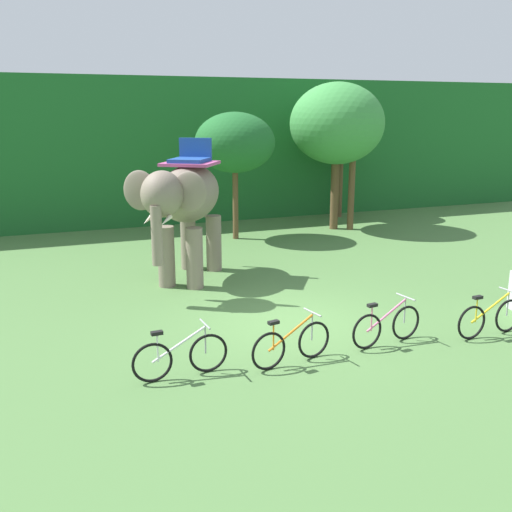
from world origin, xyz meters
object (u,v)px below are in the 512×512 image
object	(u,v)px
tree_far_right	(235,143)
tree_center	(337,124)
bike_pink	(387,326)
tree_center_left	(354,126)
bike_white	(181,356)
bike_orange	(292,344)
tree_right	(341,133)
elephant	(186,201)
bike_yellow	(490,318)

from	to	relation	value
tree_far_right	tree_center	world-z (taller)	tree_center
bike_pink	tree_center_left	bearing A→B (deg)	63.66
bike_white	bike_orange	distance (m)	2.02
tree_far_right	tree_right	size ratio (longest dim) A/B	0.93
tree_center	elephant	size ratio (longest dim) A/B	1.38
bike_pink	bike_yellow	bearing A→B (deg)	-9.50
tree_far_right	tree_center	size ratio (longest dim) A/B	0.80
tree_center	bike_pink	size ratio (longest dim) A/B	3.27
tree_center_left	bike_orange	xyz separation A→B (m)	(-7.24, -10.50, -3.57)
bike_pink	elephant	bearing A→B (deg)	114.30
tree_far_right	elephant	xyz separation A→B (m)	(-2.97, -4.65, -1.21)
elephant	bike_yellow	world-z (taller)	elephant
tree_center_left	tree_far_right	bearing A→B (deg)	179.95
bike_orange	bike_yellow	xyz separation A→B (m)	(4.36, -0.20, 0.00)
bike_yellow	bike_white	bearing A→B (deg)	176.55
tree_far_right	bike_pink	world-z (taller)	tree_far_right
tree_right	bike_white	xyz separation A→B (m)	(-10.20, -12.95, -3.22)
elephant	bike_white	xyz separation A→B (m)	(-1.58, -5.67, -1.82)
tree_far_right	bike_yellow	size ratio (longest dim) A/B	2.61
tree_center_left	bike_yellow	bearing A→B (deg)	-105.10
tree_center_left	tree_right	bearing A→B (deg)	70.32
tree_far_right	tree_center	distance (m)	4.24
tree_right	bike_white	size ratio (longest dim) A/B	2.80
elephant	bike_orange	world-z (taller)	elephant
elephant	tree_far_right	bearing A→B (deg)	57.47
tree_center	bike_white	world-z (taller)	tree_center
tree_center	bike_white	size ratio (longest dim) A/B	3.25
bike_white	tree_center_left	bearing A→B (deg)	48.10
tree_center_left	bike_yellow	xyz separation A→B (m)	(-2.89, -10.70, -3.57)
tree_center_left	bike_pink	distance (m)	12.07
tree_center	tree_center_left	bearing A→B (deg)	-33.49
tree_center_left	bike_white	world-z (taller)	tree_center_left
tree_right	bike_pink	world-z (taller)	tree_right
bike_orange	bike_yellow	size ratio (longest dim) A/B	0.99
elephant	bike_yellow	xyz separation A→B (m)	(4.79, -6.05, -1.82)
elephant	bike_orange	distance (m)	6.14
tree_far_right	elephant	bearing A→B (deg)	-122.53
tree_center	bike_yellow	world-z (taller)	tree_center
bike_orange	bike_yellow	distance (m)	4.36
bike_pink	tree_right	bearing A→B (deg)	64.96
elephant	bike_yellow	distance (m)	7.93
tree_far_right	bike_yellow	xyz separation A→B (m)	(1.83, -10.71, -3.02)
tree_center	bike_white	xyz separation A→B (m)	(-8.72, -10.67, -3.63)
elephant	bike_pink	bearing A→B (deg)	-65.70
tree_far_right	tree_right	bearing A→B (deg)	24.95
tree_center	elephant	bearing A→B (deg)	-145.03
bike_white	tree_center	bearing A→B (deg)	50.73
bike_white	bike_pink	bearing A→B (deg)	-0.16
tree_center_left	tree_right	world-z (taller)	tree_center_left
tree_right	elephant	size ratio (longest dim) A/B	1.19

